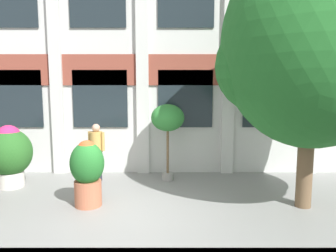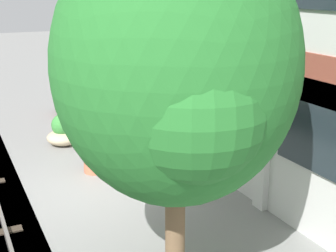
# 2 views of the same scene
# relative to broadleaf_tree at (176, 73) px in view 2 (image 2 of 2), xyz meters

# --- Properties ---
(ground_plane) EXTENTS (80.00, 80.00, 0.00)m
(ground_plane) POSITION_rel_broadleaf_tree_xyz_m (-3.76, -0.28, -3.43)
(ground_plane) COLOR gray
(apartment_facade) EXTENTS (15.53, 0.64, 7.40)m
(apartment_facade) POSITION_rel_broadleaf_tree_xyz_m (-3.76, 2.99, 0.26)
(apartment_facade) COLOR silver
(apartment_facade) RESTS_ON ground
(broadleaf_tree) EXTENTS (3.98, 3.79, 5.72)m
(broadleaf_tree) POSITION_rel_broadleaf_tree_xyz_m (0.00, 0.00, 0.00)
(broadleaf_tree) COLOR brown
(broadleaf_tree) RESTS_ON ground
(potted_plant_glazed_jar) EXTENTS (0.75, 0.75, 1.49)m
(potted_plant_glazed_jar) POSITION_rel_broadleaf_tree_xyz_m (-4.79, 0.05, -2.60)
(potted_plant_glazed_jar) COLOR #B76647
(potted_plant_glazed_jar) RESTS_ON ground
(potted_plant_ribbed_drum) EXTENTS (1.15, 1.15, 1.65)m
(potted_plant_ribbed_drum) POSITION_rel_broadleaf_tree_xyz_m (-7.14, 1.37, -2.51)
(potted_plant_ribbed_drum) COLOR beige
(potted_plant_ribbed_drum) RESTS_ON ground
(potted_plant_square_trough) EXTENTS (0.86, 0.59, 0.53)m
(potted_plant_square_trough) POSITION_rel_broadleaf_tree_xyz_m (-8.62, 0.82, -3.18)
(potted_plant_square_trough) COLOR gray
(potted_plant_square_trough) RESTS_ON ground
(potted_plant_terracotta_small) EXTENTS (0.92, 0.92, 2.15)m
(potted_plant_terracotta_small) POSITION_rel_broadleaf_tree_xyz_m (-3.01, 1.97, -1.72)
(potted_plant_terracotta_small) COLOR gray
(potted_plant_terracotta_small) RESTS_ON ground
(potted_plant_wide_bowl) EXTENTS (1.02, 1.02, 0.96)m
(potted_plant_wide_bowl) POSITION_rel_broadleaf_tree_xyz_m (-7.31, -0.18, -3.04)
(potted_plant_wide_bowl) COLOR tan
(potted_plant_wide_bowl) RESTS_ON ground
(scooter_near_curb) EXTENTS (1.38, 0.50, 0.98)m
(scooter_near_curb) POSITION_rel_broadleaf_tree_xyz_m (-10.85, 0.54, -2.99)
(scooter_near_curb) COLOR black
(scooter_near_curb) RESTS_ON ground
(resident_by_doorway) EXTENTS (0.49, 0.34, 1.61)m
(resident_by_doorway) POSITION_rel_broadleaf_tree_xyz_m (-4.99, 1.92, -2.57)
(resident_by_doorway) COLOR #282833
(resident_by_doorway) RESTS_ON ground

